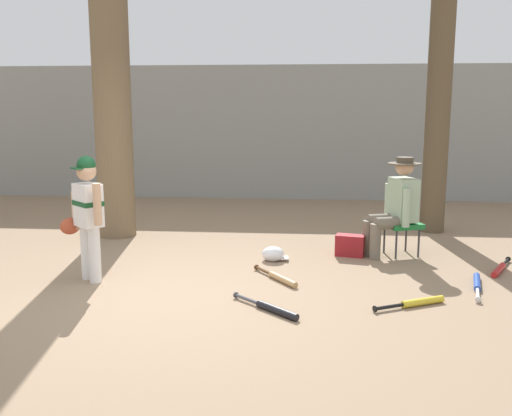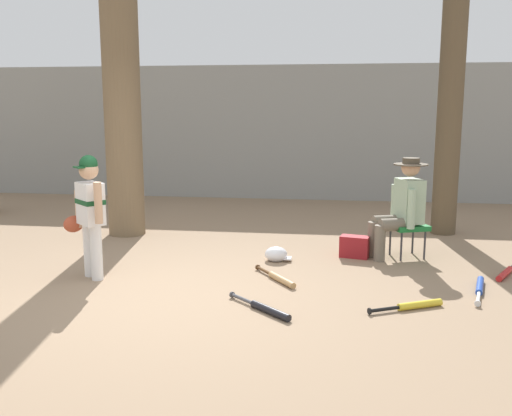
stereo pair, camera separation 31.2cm
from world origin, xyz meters
name	(u,v)px [view 2 (the right image)]	position (x,y,z in m)	size (l,w,h in m)	color
ground_plane	(163,297)	(0.00, 0.00, 0.00)	(60.00, 60.00, 0.00)	#897056
concrete_back_wall	(255,132)	(0.00, 6.21, 1.29)	(18.00, 0.36, 2.59)	gray
tree_near_player	(120,54)	(-1.33, 2.60, 2.50)	(0.75, 0.75, 5.74)	brown
tree_behind_spectator	(453,54)	(3.15, 3.27, 2.50)	(0.56, 0.56, 5.60)	brown
young_ballplayer	(89,209)	(-0.93, 0.51, 0.74)	(0.58, 0.44, 1.31)	white
folding_stool	(408,228)	(2.48, 1.84, 0.36)	(0.51, 0.51, 0.41)	#196B2D
seated_spectator	(401,205)	(2.38, 1.80, 0.64)	(0.68, 0.54, 1.20)	#6B6051
handbag_beside_stool	(355,247)	(1.85, 1.74, 0.13)	(0.34, 0.18, 0.26)	maroon
bat_red_barrel	(506,272)	(3.45, 1.20, 0.03)	(0.43, 0.72, 0.07)	red
bat_yellow_trainer	(414,305)	(2.33, 0.00, 0.03)	(0.69, 0.39, 0.07)	yellow
bat_black_composite	(266,309)	(1.02, -0.27, 0.03)	(0.63, 0.60, 0.07)	black
bat_blue_youth	(480,287)	(3.04, 0.62, 0.03)	(0.27, 0.81, 0.07)	#2347AD
bat_wood_tan	(279,278)	(1.04, 0.65, 0.03)	(0.50, 0.67, 0.07)	tan
batting_helmet_white	(276,254)	(0.93, 1.45, 0.08)	(0.31, 0.24, 0.18)	silver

